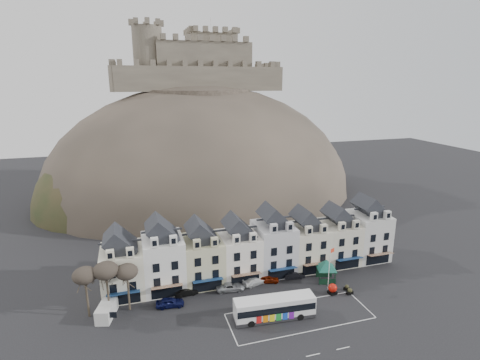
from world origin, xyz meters
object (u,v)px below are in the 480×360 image
at_px(bus, 275,307).
at_px(car_silver, 230,287).
at_px(flagpole, 330,266).
at_px(red_buoy, 333,289).
at_px(bus_shelter, 326,264).
at_px(car_black, 186,292).
at_px(car_navy, 170,302).
at_px(car_white, 255,281).
at_px(car_maroon, 268,279).
at_px(white_van, 107,310).
at_px(car_charcoal, 294,275).

distance_m(bus, car_silver, 10.47).
bearing_deg(flagpole, red_buoy, -83.51).
height_order(bus_shelter, red_buoy, bus_shelter).
bearing_deg(car_silver, car_black, 92.87).
bearing_deg(car_navy, bus_shelter, -84.25).
bearing_deg(car_black, car_white, -95.78).
distance_m(bus_shelter, flagpole, 3.46).
bearing_deg(car_maroon, car_navy, 112.71).
distance_m(bus_shelter, white_van, 37.47).
relative_size(bus, car_silver, 2.59).
bearing_deg(car_white, car_maroon, -105.05).
bearing_deg(flagpole, car_maroon, 148.82).
height_order(red_buoy, car_black, red_buoy).
height_order(bus_shelter, car_black, bus_shelter).
relative_size(flagpole, car_maroon, 1.97).
relative_size(bus, flagpole, 1.58).
bearing_deg(car_navy, car_white, -74.89).
bearing_deg(flagpole, car_navy, 173.61).
relative_size(red_buoy, car_black, 0.47).
xyz_separation_m(car_navy, car_black, (2.99, 2.50, -0.12)).
height_order(bus, car_charcoal, bus).
distance_m(bus, car_charcoal, 12.91).
bearing_deg(car_silver, bus, -147.79).
bearing_deg(car_maroon, bus_shelter, -89.09).
distance_m(red_buoy, white_van, 36.62).
relative_size(bus, white_van, 2.41).
bearing_deg(white_van, bus, -1.70).
bearing_deg(red_buoy, car_white, 150.21).
relative_size(bus_shelter, flagpole, 0.79).
bearing_deg(red_buoy, car_charcoal, 120.96).
bearing_deg(bus, flagpole, 25.58).
bearing_deg(car_navy, car_black, -44.34).
distance_m(car_navy, car_white, 15.37).
height_order(bus, car_silver, bus).
distance_m(bus, car_maroon, 10.54).
relative_size(bus_shelter, car_maroon, 1.55).
bearing_deg(car_silver, car_navy, 107.71).
bearing_deg(car_black, flagpole, -108.82).
bearing_deg(car_black, car_maroon, -95.78).
xyz_separation_m(white_van, car_maroon, (27.17, 2.40, -0.41)).
xyz_separation_m(flagpole, car_maroon, (-9.07, 5.49, -3.84)).
height_order(red_buoy, car_charcoal, red_buoy).
bearing_deg(car_white, red_buoy, -134.83).
height_order(red_buoy, car_navy, red_buoy).
xyz_separation_m(bus, car_navy, (-14.86, 7.60, -1.16)).
bearing_deg(car_maroon, white_van, 109.68).
bearing_deg(white_van, car_maroon, 20.84).
relative_size(bus_shelter, car_white, 1.33).
xyz_separation_m(car_black, car_charcoal, (19.82, 0.00, -0.01)).
height_order(car_navy, car_silver, car_navy).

